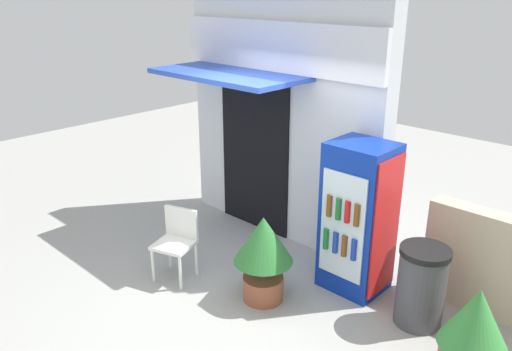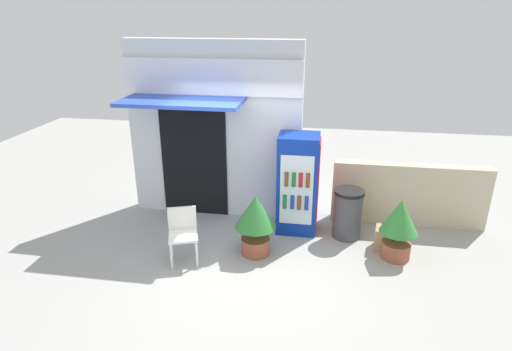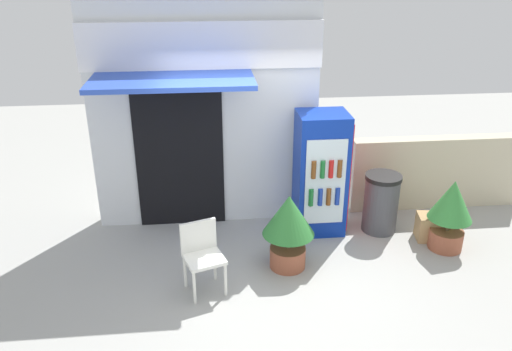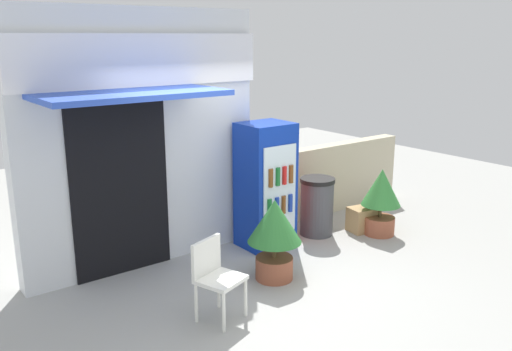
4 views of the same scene
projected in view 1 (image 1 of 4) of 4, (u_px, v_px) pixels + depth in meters
ground at (234, 296)px, 5.65m from camera, size 16.00×16.00×0.00m
storefront_building at (280, 117)px, 6.60m from camera, size 3.10×1.25×3.15m
drink_cooler at (358, 218)px, 5.54m from camera, size 0.69×0.64×1.71m
plastic_chair at (177, 238)px, 5.89m from camera, size 0.53×0.52×0.83m
potted_plant_near_shop at (263, 250)px, 5.40m from camera, size 0.64×0.64×0.98m
potted_plant_curbside at (474, 332)px, 4.17m from camera, size 0.56×0.56×0.98m
trash_bin at (421, 286)px, 5.07m from camera, size 0.50×0.50×0.85m
cardboard_box at (468, 351)px, 4.53m from camera, size 0.45×0.37×0.36m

